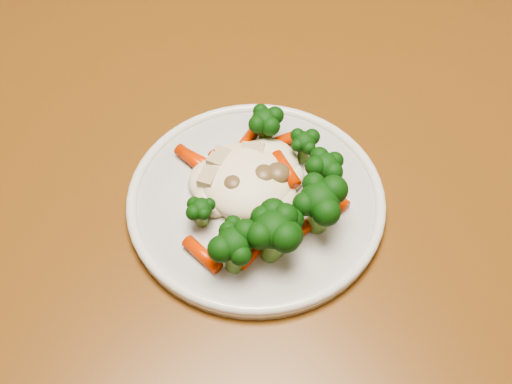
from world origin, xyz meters
TOP-DOWN VIEW (x-y plane):
  - dining_table at (0.21, -0.10)m, footprint 1.34×1.04m
  - plate at (0.30, -0.19)m, footprint 0.24×0.24m
  - meal at (0.30, -0.21)m, footprint 0.17×0.18m

SIDE VIEW (x-z plane):
  - dining_table at x=0.21m, z-range 0.28..1.03m
  - plate at x=0.30m, z-range 0.75..0.76m
  - meal at x=0.30m, z-range 0.76..0.81m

